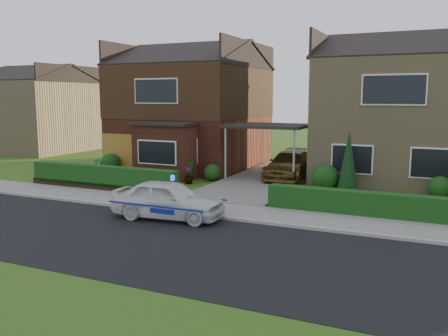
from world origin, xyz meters
The scene contains 24 objects.
ground centered at (0.00, 0.00, 0.00)m, with size 120.00×120.00×0.00m, color #295115.
road centered at (0.00, 0.00, 0.00)m, with size 60.00×6.00×0.02m, color black.
kerb centered at (0.00, 3.05, 0.06)m, with size 60.00×0.16×0.12m, color #9E9993.
sidewalk centered at (0.00, 4.10, 0.05)m, with size 60.00×2.00×0.10m, color slate.
driveway centered at (0.00, 11.00, 0.06)m, with size 3.80×12.00×0.12m, color #666059.
house_left centered at (-5.78, 13.90, 3.81)m, with size 7.50×9.53×7.25m.
house_right centered at (5.80, 13.99, 3.66)m, with size 7.50×8.06×7.25m.
carport_link centered at (0.00, 10.95, 2.66)m, with size 3.80×3.00×2.77m.
garage_door centered at (-8.25, 9.96, 1.05)m, with size 2.20×0.10×2.10m, color olive.
dwarf_wall centered at (-5.80, 5.30, 0.18)m, with size 7.70×0.25×0.36m, color brown.
hedge_left centered at (-5.80, 5.45, 0.00)m, with size 7.50×0.55×0.90m, color #133511.
hedge_right centered at (5.80, 5.35, 0.00)m, with size 7.50×0.55×0.80m, color #133511.
shrub_left_far centered at (-8.50, 9.50, 0.54)m, with size 1.08×1.08×1.08m, color #133511.
shrub_left_mid centered at (-4.00, 9.30, 0.66)m, with size 1.32×1.32×1.32m, color #133511.
shrub_left_near centered at (-2.40, 9.60, 0.42)m, with size 0.84×0.84×0.84m, color #133511.
shrub_right_near centered at (3.20, 9.40, 0.60)m, with size 1.20×1.20×1.20m, color #133511.
shrub_right_mid centered at (7.80, 9.50, 0.48)m, with size 0.96×0.96×0.96m, color #133511.
conifer_a centered at (4.20, 9.20, 1.30)m, with size 0.90×0.90×2.60m, color black.
neighbour_left centered at (-20.00, 16.00, 2.60)m, with size 6.50×7.00×5.20m, color tan.
police_car centered at (-0.58, 2.40, 0.66)m, with size 3.55×3.99×1.48m.
driveway_car centered at (1.00, 11.43, 0.77)m, with size 1.83×4.50×1.31m, color brown.
potted_plant_a centered at (-9.00, 9.00, 0.41)m, with size 0.44×0.30×0.83m, color gray.
potted_plant_b centered at (-7.36, 6.55, 0.36)m, with size 0.31×0.39×0.71m, color gray.
potted_plant_c centered at (-3.09, 8.41, 0.40)m, with size 0.45×0.45×0.80m, color gray.
Camera 1 is at (7.62, -11.09, 4.12)m, focal length 38.00 mm.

